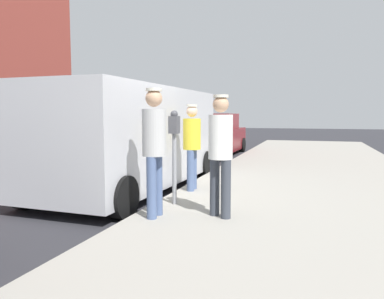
{
  "coord_description": "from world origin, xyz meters",
  "views": [
    {
      "loc": [
        3.46,
        -5.92,
        1.6
      ],
      "look_at": [
        1.65,
        -0.28,
        1.05
      ],
      "focal_mm": 35.03,
      "sensor_mm": 36.0,
      "label": 1
    }
  ],
  "objects": [
    {
      "name": "pedestrian_in_yellow",
      "position": [
        1.27,
        0.89,
        1.09
      ],
      "size": [
        0.34,
        0.36,
        1.64
      ],
      "color": "#4C608C",
      "rests_on": "sidewalk_slab"
    },
    {
      "name": "ground_plane",
      "position": [
        0.0,
        0.0,
        0.0
      ],
      "size": [
        80.0,
        80.0,
        0.0
      ],
      "primitive_type": "plane",
      "color": "#2D2D33"
    },
    {
      "name": "pedestrian_in_gray",
      "position": [
        1.36,
        -1.1,
        1.2
      ],
      "size": [
        0.34,
        0.36,
        1.82
      ],
      "color": "#4C608C",
      "rests_on": "sidewalk_slab"
    },
    {
      "name": "sidewalk_slab",
      "position": [
        3.5,
        0.0,
        0.07
      ],
      "size": [
        5.0,
        32.0,
        0.15
      ],
      "primitive_type": "cube",
      "color": "#9E998E",
      "rests_on": "ground"
    },
    {
      "name": "parked_sedan_ahead",
      "position": [
        -0.29,
        8.56,
        0.75
      ],
      "size": [
        1.97,
        4.41,
        1.65
      ],
      "color": "maroon",
      "rests_on": "ground"
    },
    {
      "name": "parking_meter_near",
      "position": [
        1.35,
        -0.28,
        1.18
      ],
      "size": [
        0.14,
        0.18,
        1.52
      ],
      "color": "gray",
      "rests_on": "sidewalk_slab"
    },
    {
      "name": "pedestrian_in_white",
      "position": [
        2.24,
        -0.82,
        1.14
      ],
      "size": [
        0.34,
        0.34,
        1.73
      ],
      "color": "#383D47",
      "rests_on": "sidewalk_slab"
    },
    {
      "name": "parked_van",
      "position": [
        -0.15,
        1.19,
        1.15
      ],
      "size": [
        2.29,
        5.27,
        2.15
      ],
      "color": "#BCBCC1",
      "rests_on": "ground"
    }
  ]
}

